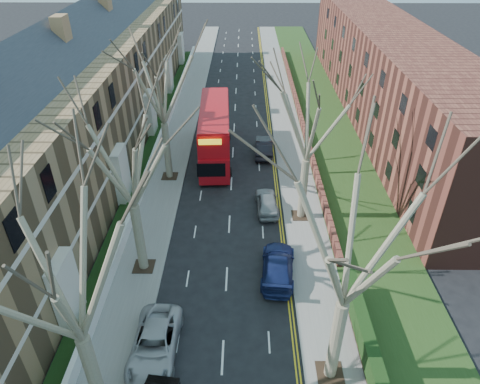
{
  "coord_description": "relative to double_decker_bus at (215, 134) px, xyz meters",
  "views": [
    {
      "loc": [
        1.1,
        -5.67,
        20.44
      ],
      "look_at": [
        0.83,
        21.7,
        2.55
      ],
      "focal_mm": 32.0,
      "sensor_mm": 36.0,
      "label": 1
    }
  ],
  "objects": [
    {
      "name": "car_right_far",
      "position": [
        4.86,
        0.58,
        -1.68
      ],
      "size": [
        1.92,
        4.92,
        1.6
      ],
      "primitive_type": "imported",
      "rotation": [
        0.0,
        0.0,
        3.09
      ],
      "color": "black",
      "rests_on": "ground"
    },
    {
      "name": "flats_right",
      "position": [
        19.16,
        10.84,
        2.51
      ],
      "size": [
        13.97,
        54.0,
        10.0
      ],
      "color": "brown",
      "rests_on": "ground"
    },
    {
      "name": "tree_right_mid",
      "position": [
        7.4,
        -24.16,
        7.08
      ],
      "size": [
        10.5,
        10.5,
        14.71
      ],
      "color": "#6F654F",
      "rests_on": "ground"
    },
    {
      "name": "double_decker_bus",
      "position": [
        0.0,
        0.0,
        0.0
      ],
      "size": [
        3.41,
        12.18,
        5.01
      ],
      "rotation": [
        0.0,
        0.0,
        3.18
      ],
      "color": "#A50B13",
      "rests_on": "ground"
    },
    {
      "name": "tree_left_far",
      "position": [
        -4.0,
        -16.16,
        6.77
      ],
      "size": [
        10.15,
        10.15,
        14.22
      ],
      "color": "#6F654F",
      "rests_on": "ground"
    },
    {
      "name": "tree_left_dist",
      "position": [
        -4.0,
        -4.16,
        7.08
      ],
      "size": [
        10.5,
        10.5,
        14.71
      ],
      "color": "#6F654F",
      "rests_on": "ground"
    },
    {
      "name": "car_left_far",
      "position": [
        -2.0,
        -22.9,
        -1.73
      ],
      "size": [
        2.57,
        5.39,
        1.49
      ],
      "primitive_type": "imported",
      "rotation": [
        0.0,
        0.0,
        -0.02
      ],
      "color": "#ABACB1",
      "rests_on": "ground"
    },
    {
      "name": "pavement_left",
      "position": [
        -4.3,
        6.84,
        -2.42
      ],
      "size": [
        3.0,
        102.0,
        0.12
      ],
      "primitive_type": "cube",
      "color": "slate",
      "rests_on": "ground"
    },
    {
      "name": "tree_right_far",
      "position": [
        7.4,
        -10.16,
        6.77
      ],
      "size": [
        10.15,
        10.15,
        14.22
      ],
      "color": "#6F654F",
      "rests_on": "ground"
    },
    {
      "name": "car_right_mid",
      "position": [
        4.72,
        -9.15,
        -1.75
      ],
      "size": [
        1.95,
        4.37,
        1.46
      ],
      "primitive_type": "imported",
      "rotation": [
        0.0,
        0.0,
        3.2
      ],
      "color": "gray",
      "rests_on": "ground"
    },
    {
      "name": "pavement_right",
      "position": [
        7.7,
        6.84,
        -2.42
      ],
      "size": [
        3.0,
        102.0,
        0.12
      ],
      "primitive_type": "cube",
      "color": "slate",
      "rests_on": "ground"
    },
    {
      "name": "grass_verge_right",
      "position": [
        12.2,
        6.84,
        -2.33
      ],
      "size": [
        6.0,
        102.0,
        0.06
      ],
      "color": "#233D16",
      "rests_on": "ground"
    },
    {
      "name": "terrace_left",
      "position": [
        -11.95,
        -1.16,
        3.06
      ],
      "size": [
        9.7,
        78.0,
        13.6
      ],
      "color": "olive",
      "rests_on": "ground"
    },
    {
      "name": "car_right_near",
      "position": [
        5.12,
        -16.72,
        -1.71
      ],
      "size": [
        2.63,
        5.45,
        1.53
      ],
      "primitive_type": "imported",
      "rotation": [
        0.0,
        0.0,
        3.05
      ],
      "color": "navy",
      "rests_on": "ground"
    },
    {
      "name": "tree_left_mid",
      "position": [
        -4.0,
        -26.16,
        7.08
      ],
      "size": [
        10.5,
        10.5,
        14.71
      ],
      "color": "#6F654F",
      "rests_on": "ground"
    },
    {
      "name": "front_wall_left",
      "position": [
        -5.95,
        -1.16,
        -1.86
      ],
      "size": [
        0.3,
        78.0,
        1.0
      ],
      "color": "white",
      "rests_on": "ground"
    }
  ]
}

